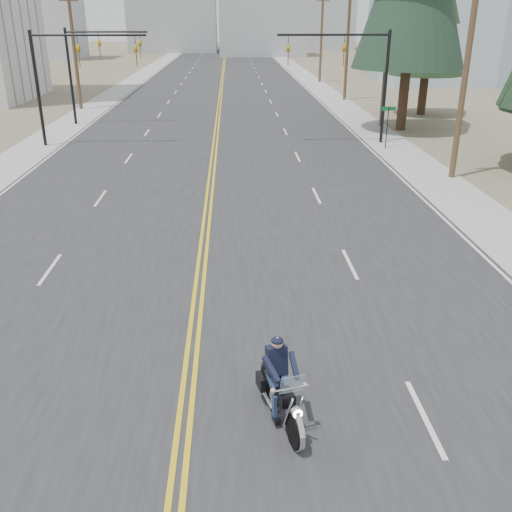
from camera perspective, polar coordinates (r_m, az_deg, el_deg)
name	(u,v)px	position (r m, az deg, el deg)	size (l,w,h in m)	color
road	(222,82)	(75.87, -3.43, 16.94)	(20.00, 200.00, 0.01)	#303033
sidewalk_left	(131,83)	(76.90, -12.40, 16.56)	(3.00, 200.00, 0.01)	#A5A5A0
sidewalk_right	(312,82)	(76.58, 5.60, 16.93)	(3.00, 200.00, 0.01)	#A5A5A0
traffic_mast_left	(67,66)	(38.89, -18.33, 17.62)	(7.10, 0.26, 7.00)	black
traffic_mast_right	(355,65)	(38.40, 9.91, 18.33)	(7.10, 0.26, 7.00)	black
traffic_mast_far	(91,58)	(46.73, -16.17, 18.48)	(6.10, 0.26, 7.00)	black
street_sign	(388,120)	(37.26, 13.03, 13.10)	(0.90, 0.06, 2.62)	black
utility_pole_b	(468,56)	(30.73, 20.43, 18.23)	(2.20, 0.30, 11.50)	brown
utility_pole_c	(387,47)	(44.99, 13.01, 19.73)	(2.20, 0.30, 11.00)	brown
utility_pole_d	(348,36)	(59.60, 9.18, 20.88)	(2.20, 0.30, 11.50)	brown
utility_pole_e	(322,34)	(76.36, 6.57, 21.19)	(2.20, 0.30, 11.00)	brown
utility_pole_left	(74,45)	(55.21, -17.76, 19.48)	(2.20, 0.30, 10.50)	brown
haze_bldg_b	(262,20)	(130.66, 0.60, 22.50)	(18.00, 14.00, 14.00)	#ADB2B7
haze_bldg_c	(435,9)	(121.86, 17.51, 22.47)	(16.00, 12.00, 18.00)	#B7BCC6
haze_bldg_e	(323,24)	(157.31, 6.76, 22.05)	(14.00, 14.00, 12.00)	#B7BCC6
motorcyclist	(282,384)	(11.80, 2.57, -12.63)	(0.99, 2.30, 1.80)	black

